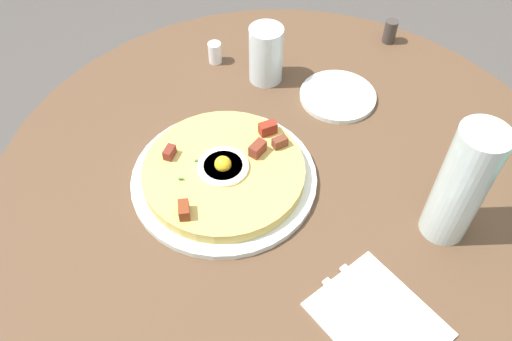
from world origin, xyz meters
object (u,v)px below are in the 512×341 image
water_glass (266,54)px  pepper_shaker (390,31)px  dining_table (283,231)px  knife (387,311)px  water_bottle (462,185)px  pizza_plate (224,178)px  breakfast_pizza (224,171)px  fork (369,326)px  bread_plate (338,96)px  salt_shaker (215,53)px

water_glass → pepper_shaker: water_glass is taller
dining_table → knife: size_ratio=5.75×
water_glass → water_bottle: bearing=18.2°
knife → pizza_plate: bearing=-173.8°
pizza_plate → knife: pizza_plate is taller
breakfast_pizza → fork: breakfast_pizza is taller
pizza_plate → breakfast_pizza: (-0.00, 0.00, 0.02)m
breakfast_pizza → bread_plate: breakfast_pizza is taller
bread_plate → fork: bread_plate is taller
water_glass → water_bottle: size_ratio=0.55×
water_bottle → pepper_shaker: bearing=161.8°
water_bottle → breakfast_pizza: bearing=-124.2°
dining_table → pizza_plate: (-0.03, -0.11, 0.18)m
dining_table → water_glass: 0.35m
fork → water_glass: water_glass is taller
dining_table → salt_shaker: size_ratio=22.71×
breakfast_pizza → water_bottle: (0.21, 0.30, 0.08)m
dining_table → bread_plate: 0.29m
salt_shaker → pepper_shaker: (0.05, 0.38, 0.00)m
pizza_plate → water_glass: water_glass is taller
salt_shaker → dining_table: bearing=5.4°
breakfast_pizza → pepper_shaker: breakfast_pizza is taller
dining_table → bread_plate: (-0.16, 0.17, 0.18)m
dining_table → fork: (0.29, 0.01, 0.18)m
breakfast_pizza → fork: size_ratio=1.53×
breakfast_pizza → fork: bearing=19.9°
water_glass → bread_plate: bearing=47.9°
fork → water_glass: bearing=155.9°
bread_plate → water_bottle: 0.35m
salt_shaker → fork: bearing=3.7°
fork → water_glass: (-0.55, 0.04, 0.05)m
bread_plate → salt_shaker: (-0.19, -0.20, 0.02)m
salt_shaker → water_glass: bearing=44.4°
bread_plate → breakfast_pizza: bearing=-64.4°
breakfast_pizza → water_bottle: bearing=55.8°
knife → pepper_shaker: pepper_shaker is taller
knife → pepper_shaker: 0.65m
fork → pepper_shaker: size_ratio=3.47×
dining_table → fork: size_ratio=5.75×
fork → water_glass: size_ratio=1.52×
pizza_plate → salt_shaker: size_ratio=6.97×
pizza_plate → knife: bearing=26.0°
pizza_plate → knife: 0.34m
knife → salt_shaker: 0.63m
pizza_plate → salt_shaker: salt_shaker is taller
fork → salt_shaker: salt_shaker is taller
water_bottle → salt_shaker: bearing=-156.5°
salt_shaker → pepper_shaker: bearing=82.0°
fork → water_bottle: 0.24m
breakfast_pizza → pepper_shaker: 0.53m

